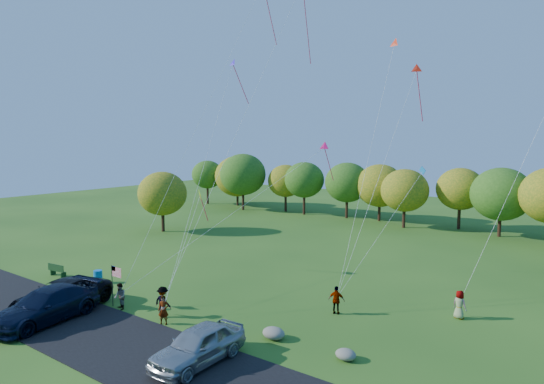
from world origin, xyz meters
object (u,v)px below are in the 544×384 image
at_px(minivan_navy, 46,305).
at_px(flyer_c, 163,302).
at_px(minivan_dark, 61,296).
at_px(flyer_b, 120,297).
at_px(flyer_a, 163,310).
at_px(flyer_e, 459,305).
at_px(flyer_d, 337,300).
at_px(minivan_silver, 198,345).
at_px(park_bench, 57,270).
at_px(trash_barrel, 98,277).

relative_size(minivan_navy, flyer_c, 3.54).
xyz_separation_m(minivan_dark, flyer_b, (2.61, 2.43, -0.15)).
xyz_separation_m(flyer_a, flyer_e, (13.47, 11.19, 0.00)).
distance_m(minivan_dark, flyer_d, 17.08).
bearing_deg(flyer_a, minivan_dark, 166.66).
height_order(minivan_silver, flyer_b, minivan_silver).
relative_size(flyer_a, flyer_d, 0.98).
bearing_deg(minivan_navy, flyer_b, 58.29).
bearing_deg(flyer_d, flyer_b, 17.54).
xyz_separation_m(flyer_b, flyer_c, (3.14, 0.78, 0.09)).
distance_m(minivan_silver, park_bench, 19.81).
bearing_deg(minivan_silver, flyer_e, 57.26).
bearing_deg(flyer_e, minivan_silver, 75.67).
bearing_deg(flyer_e, flyer_c, 52.91).
distance_m(flyer_d, flyer_e, 7.29).
relative_size(park_bench, trash_barrel, 1.90).
distance_m(minivan_silver, trash_barrel, 16.16).
height_order(minivan_silver, trash_barrel, minivan_silver).
bearing_deg(flyer_c, flyer_e, -148.61).
bearing_deg(trash_barrel, flyer_d, 15.92).
relative_size(minivan_silver, flyer_b, 3.13).
height_order(minivan_dark, park_bench, minivan_dark).
xyz_separation_m(minivan_navy, flyer_c, (4.80, 4.68, -0.09)).
bearing_deg(flyer_e, trash_barrel, 37.27).
xyz_separation_m(minivan_navy, park_bench, (-8.46, 5.43, -0.49)).
height_order(flyer_a, flyer_e, flyer_e).
xyz_separation_m(minivan_dark, flyer_d, (13.92, 9.90, -0.12)).
bearing_deg(park_bench, trash_barrel, 7.08).
height_order(flyer_b, flyer_e, flyer_e).
height_order(flyer_b, flyer_c, flyer_c).
bearing_deg(minivan_silver, minivan_navy, -173.25).
bearing_deg(flyer_c, flyer_b, 9.55).
distance_m(flyer_a, flyer_d, 10.38).
xyz_separation_m(minivan_silver, flyer_a, (-5.20, 2.35, -0.10)).
xyz_separation_m(minivan_dark, minivan_navy, (0.95, -1.47, 0.03)).
relative_size(minivan_navy, trash_barrel, 6.96).
xyz_separation_m(flyer_c, flyer_d, (8.17, 6.68, -0.06)).
distance_m(minivan_dark, minivan_silver, 11.91).
xyz_separation_m(minivan_dark, park_bench, (-7.51, 3.96, -0.45)).
height_order(flyer_c, flyer_d, flyer_c).
xyz_separation_m(minivan_navy, flyer_e, (19.23, 15.10, -0.16)).
bearing_deg(trash_barrel, park_bench, -166.42).
distance_m(minivan_silver, flyer_a, 5.70).
relative_size(flyer_c, trash_barrel, 1.97).
height_order(minivan_dark, flyer_a, minivan_dark).
distance_m(minivan_dark, flyer_e, 24.35).
distance_m(minivan_dark, flyer_a, 7.14).
distance_m(minivan_silver, flyer_c, 6.91).
bearing_deg(flyer_e, flyer_a, 56.82).
height_order(minivan_dark, flyer_e, minivan_dark).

